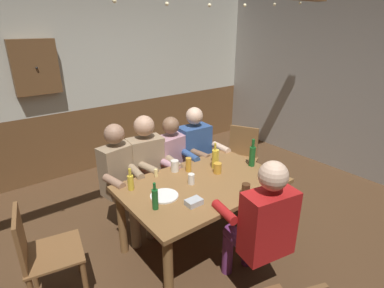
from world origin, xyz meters
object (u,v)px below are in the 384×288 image
(person_0, at_px, (123,177))
(wall_dart_cabinet, at_px, (35,67))
(pint_glass_2, at_px, (191,179))
(bottle_1, at_px, (252,155))
(plate_0, at_px, (164,196))
(table_candle, at_px, (156,173))
(bottle_2, at_px, (131,182))
(bottle_3, at_px, (155,198))
(pint_glass_1, at_px, (175,166))
(person_2, at_px, (176,161))
(chair_empty_near_left, at_px, (42,253))
(bottle_0, at_px, (215,159))
(condiment_caddy, at_px, (194,202))
(pint_glass_3, at_px, (218,168))
(pint_glass_0, at_px, (246,190))
(pint_glass_5, at_px, (216,156))
(chair_empty_near_right, at_px, (240,157))
(person_3, at_px, (197,152))
(pint_glass_4, at_px, (189,165))
(person_1, at_px, (149,167))
(dining_table, at_px, (203,192))
(person_4, at_px, (262,223))

(person_0, xyz_separation_m, wall_dart_cabinet, (-0.32, 1.72, 0.98))
(pint_glass_2, bearing_deg, bottle_1, -6.05)
(person_0, height_order, plate_0, person_0)
(table_candle, relative_size, bottle_2, 0.37)
(bottle_3, distance_m, wall_dart_cabinet, 2.67)
(pint_glass_1, bearing_deg, bottle_2, -173.11)
(person_2, height_order, chair_empty_near_left, person_2)
(bottle_0, bearing_deg, bottle_1, -29.52)
(condiment_caddy, xyz_separation_m, pint_glass_3, (0.56, 0.32, 0.03))
(pint_glass_0, bearing_deg, pint_glass_5, 69.51)
(chair_empty_near_right, bearing_deg, chair_empty_near_left, 70.01)
(person_3, xyz_separation_m, bottle_0, (-0.21, -0.55, 0.17))
(chair_empty_near_right, bearing_deg, pint_glass_4, 78.66)
(person_3, relative_size, pint_glass_3, 11.31)
(person_1, xyz_separation_m, pint_glass_5, (0.60, -0.44, 0.12))
(condiment_caddy, distance_m, pint_glass_1, 0.66)
(chair_empty_near_left, relative_size, bottle_3, 3.64)
(person_1, bearing_deg, pint_glass_0, 112.76)
(table_candle, relative_size, pint_glass_3, 0.72)
(dining_table, bearing_deg, pint_glass_1, 101.02)
(person_3, bearing_deg, pint_glass_2, 51.63)
(pint_glass_3, bearing_deg, person_2, 96.19)
(bottle_1, relative_size, pint_glass_2, 2.95)
(dining_table, distance_m, wall_dart_cabinet, 2.76)
(pint_glass_3, bearing_deg, wall_dart_cabinet, 114.44)
(person_1, xyz_separation_m, pint_glass_3, (0.43, -0.65, 0.10))
(chair_empty_near_right, bearing_deg, person_4, 111.45)
(plate_0, bearing_deg, dining_table, -1.78)
(chair_empty_near_left, bearing_deg, table_candle, 106.54)
(chair_empty_near_left, bearing_deg, bottle_0, 97.46)
(person_1, bearing_deg, person_3, -173.58)
(person_4, distance_m, wall_dart_cabinet, 3.41)
(chair_empty_near_right, bearing_deg, person_0, 59.10)
(chair_empty_near_left, bearing_deg, pint_glass_0, 77.59)
(person_1, relative_size, pint_glass_2, 12.22)
(person_4, xyz_separation_m, pint_glass_2, (-0.11, 0.78, 0.10))
(bottle_0, relative_size, bottle_1, 0.93)
(person_4, relative_size, pint_glass_4, 8.53)
(plate_0, height_order, pint_glass_4, pint_glass_4)
(wall_dart_cabinet, bearing_deg, pint_glass_5, -60.07)
(table_candle, height_order, pint_glass_2, pint_glass_2)
(pint_glass_5, bearing_deg, person_1, 143.59)
(person_1, distance_m, person_4, 1.47)
(pint_glass_0, height_order, pint_glass_4, pint_glass_4)
(bottle_3, height_order, pint_glass_0, bottle_3)
(person_1, bearing_deg, pint_glass_4, 123.16)
(table_candle, distance_m, plate_0, 0.40)
(pint_glass_1, distance_m, pint_glass_3, 0.44)
(bottle_1, distance_m, bottle_2, 1.31)
(bottle_0, bearing_deg, person_3, 69.55)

